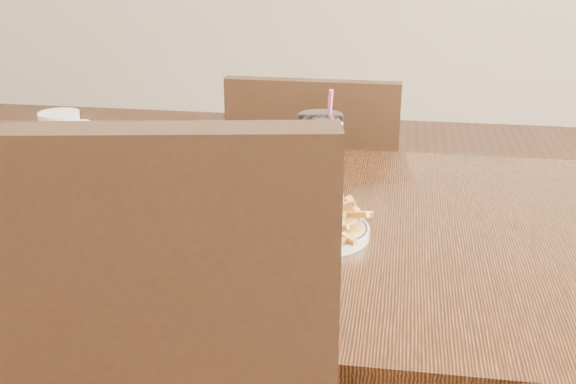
% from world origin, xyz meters
% --- Properties ---
extents(table, '(1.20, 0.80, 0.75)m').
position_xyz_m(table, '(0.00, 0.00, 0.67)').
color(table, black).
rests_on(table, ground).
extents(chair_far, '(0.40, 0.40, 0.87)m').
position_xyz_m(chair_far, '(-0.04, 0.62, 0.49)').
color(chair_far, black).
rests_on(chair_far, ground).
extents(fries_plate, '(0.31, 0.29, 0.02)m').
position_xyz_m(fries_plate, '(-0.00, -0.06, 0.76)').
color(fries_plate, white).
rests_on(fries_plate, table).
extents(loaded_fries, '(0.26, 0.22, 0.07)m').
position_xyz_m(loaded_fries, '(-0.00, -0.06, 0.80)').
color(loaded_fries, '#BF8B3A').
rests_on(loaded_fries, fries_plate).
extents(napkin, '(0.24, 0.20, 0.01)m').
position_xyz_m(napkin, '(-0.23, -0.10, 0.76)').
color(napkin, white).
rests_on(napkin, table).
extents(cutlery, '(0.17, 0.14, 0.01)m').
position_xyz_m(cutlery, '(-0.23, -0.09, 0.76)').
color(cutlery, silver).
rests_on(cutlery, napkin).
extents(water_glass, '(0.08, 0.08, 0.18)m').
position_xyz_m(water_glass, '(0.02, 0.18, 0.81)').
color(water_glass, white).
rests_on(water_glass, table).
extents(coffee_mug, '(0.11, 0.08, 0.09)m').
position_xyz_m(coffee_mug, '(-0.53, 0.26, 0.80)').
color(coffee_mug, white).
rests_on(coffee_mug, table).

